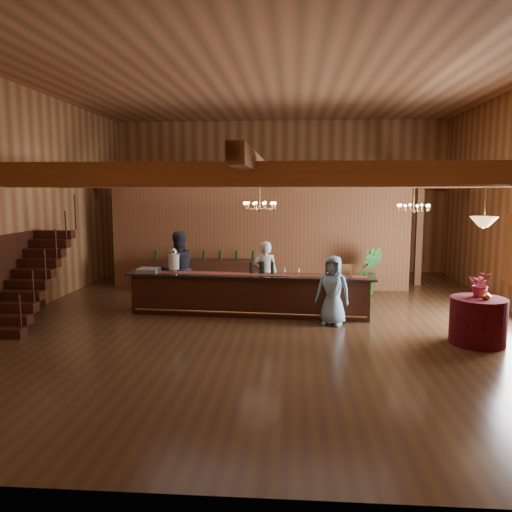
# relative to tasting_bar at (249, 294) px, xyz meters

# --- Properties ---
(floor) EXTENTS (14.00, 14.00, 0.00)m
(floor) POSITION_rel_tasting_bar_xyz_m (0.52, -0.21, -0.51)
(floor) COLOR #3E2618
(floor) RESTS_ON ground
(ceiling) EXTENTS (14.00, 14.00, 0.00)m
(ceiling) POSITION_rel_tasting_bar_xyz_m (0.52, -0.21, 4.99)
(ceiling) COLOR #A86A45
(ceiling) RESTS_ON wall_back
(wall_back) EXTENTS (12.00, 0.10, 5.50)m
(wall_back) POSITION_rel_tasting_bar_xyz_m (0.52, 6.79, 2.24)
(wall_back) COLOR #9C723F
(wall_back) RESTS_ON floor
(wall_front) EXTENTS (12.00, 0.10, 5.50)m
(wall_front) POSITION_rel_tasting_bar_xyz_m (0.52, -7.21, 2.24)
(wall_front) COLOR #9C723F
(wall_front) RESTS_ON floor
(wall_left) EXTENTS (0.10, 14.00, 5.50)m
(wall_left) POSITION_rel_tasting_bar_xyz_m (-5.48, -0.21, 2.24)
(wall_left) COLOR #9C723F
(wall_left) RESTS_ON floor
(beam_grid) EXTENTS (11.90, 13.90, 0.39)m
(beam_grid) POSITION_rel_tasting_bar_xyz_m (0.52, 0.29, 2.73)
(beam_grid) COLOR #93592E
(beam_grid) RESTS_ON wall_left
(support_posts) EXTENTS (9.20, 10.20, 3.20)m
(support_posts) POSITION_rel_tasting_bar_xyz_m (0.52, -0.71, 1.09)
(support_posts) COLOR #93592E
(support_posts) RESTS_ON floor
(partition_wall) EXTENTS (9.00, 0.18, 3.10)m
(partition_wall) POSITION_rel_tasting_bar_xyz_m (0.02, 3.29, 1.04)
(partition_wall) COLOR brown
(partition_wall) RESTS_ON floor
(staircase) EXTENTS (1.00, 2.80, 2.00)m
(staircase) POSITION_rel_tasting_bar_xyz_m (-4.93, -0.95, 0.49)
(staircase) COLOR #39150D
(staircase) RESTS_ON floor
(backroom_boxes) EXTENTS (4.10, 0.60, 1.10)m
(backroom_boxes) POSITION_rel_tasting_bar_xyz_m (0.22, 5.29, 0.02)
(backroom_boxes) COLOR #39150D
(backroom_boxes) RESTS_ON floor
(tasting_bar) EXTENTS (6.01, 1.18, 1.01)m
(tasting_bar) POSITION_rel_tasting_bar_xyz_m (0.00, 0.00, 0.00)
(tasting_bar) COLOR #39150D
(tasting_bar) RESTS_ON floor
(beverage_dispenser) EXTENTS (0.26, 0.26, 0.60)m
(beverage_dispenser) POSITION_rel_tasting_bar_xyz_m (-1.86, 0.18, 0.78)
(beverage_dispenser) COLOR silver
(beverage_dispenser) RESTS_ON tasting_bar
(glass_rack_tray) EXTENTS (0.50, 0.50, 0.10)m
(glass_rack_tray) POSITION_rel_tasting_bar_xyz_m (-2.50, 0.13, 0.54)
(glass_rack_tray) COLOR gray
(glass_rack_tray) RESTS_ON tasting_bar
(raffle_drum) EXTENTS (0.34, 0.24, 0.30)m
(raffle_drum) POSITION_rel_tasting_bar_xyz_m (2.26, -0.21, 0.67)
(raffle_drum) COLOR brown
(raffle_drum) RESTS_ON tasting_bar
(bar_bottle_0) EXTENTS (0.07, 0.07, 0.30)m
(bar_bottle_0) POSITION_rel_tasting_bar_xyz_m (0.04, 0.11, 0.64)
(bar_bottle_0) COLOR black
(bar_bottle_0) RESTS_ON tasting_bar
(bar_bottle_1) EXTENTS (0.07, 0.07, 0.30)m
(bar_bottle_1) POSITION_rel_tasting_bar_xyz_m (0.28, 0.10, 0.64)
(bar_bottle_1) COLOR black
(bar_bottle_1) RESTS_ON tasting_bar
(bar_bottle_2) EXTENTS (0.07, 0.07, 0.30)m
(bar_bottle_2) POSITION_rel_tasting_bar_xyz_m (0.32, 0.09, 0.64)
(bar_bottle_2) COLOR black
(bar_bottle_2) RESTS_ON tasting_bar
(bar_bottle_3) EXTENTS (0.07, 0.07, 0.30)m
(bar_bottle_3) POSITION_rel_tasting_bar_xyz_m (0.57, 0.08, 0.64)
(bar_bottle_3) COLOR black
(bar_bottle_3) RESTS_ON tasting_bar
(backbar_shelf) EXTENTS (3.37, 0.90, 0.94)m
(backbar_shelf) POSITION_rel_tasting_bar_xyz_m (-1.60, 2.85, -0.04)
(backbar_shelf) COLOR #39150D
(backbar_shelf) RESTS_ON floor
(round_table) EXTENTS (1.06, 1.06, 0.92)m
(round_table) POSITION_rel_tasting_bar_xyz_m (4.68, -1.94, -0.05)
(round_table) COLOR #440E1B
(round_table) RESTS_ON floor
(chandelier_left) EXTENTS (0.80, 0.80, 0.73)m
(chandelier_left) POSITION_rel_tasting_bar_xyz_m (0.21, 0.72, 2.12)
(chandelier_left) COLOR #C98C4A
(chandelier_left) RESTS_ON beam_grid
(chandelier_right) EXTENTS (0.80, 0.80, 0.79)m
(chandelier_right) POSITION_rel_tasting_bar_xyz_m (4.12, 1.32, 2.06)
(chandelier_right) COLOR #C98C4A
(chandelier_right) RESTS_ON beam_grid
(pendant_lamp) EXTENTS (0.52, 0.52, 0.90)m
(pendant_lamp) POSITION_rel_tasting_bar_xyz_m (4.68, -1.94, 1.90)
(pendant_lamp) COLOR #C98C4A
(pendant_lamp) RESTS_ON beam_grid
(bartender) EXTENTS (0.63, 0.42, 1.73)m
(bartender) POSITION_rel_tasting_bar_xyz_m (0.35, 0.73, 0.36)
(bartender) COLOR silver
(bartender) RESTS_ON floor
(staff_second) EXTENTS (1.21, 1.17, 1.96)m
(staff_second) POSITION_rel_tasting_bar_xyz_m (-1.89, 0.69, 0.48)
(staff_second) COLOR #2A2938
(staff_second) RESTS_ON floor
(guest) EXTENTS (0.89, 0.73, 1.57)m
(guest) POSITION_rel_tasting_bar_xyz_m (1.95, -0.72, 0.28)
(guest) COLOR #7AA9C5
(guest) RESTS_ON floor
(floor_plant) EXTENTS (0.81, 0.67, 1.40)m
(floor_plant) POSITION_rel_tasting_bar_xyz_m (3.22, 2.57, 0.19)
(floor_plant) COLOR #276427
(floor_plant) RESTS_ON floor
(table_flowers) EXTENTS (0.56, 0.52, 0.51)m
(table_flowers) POSITION_rel_tasting_bar_xyz_m (4.75, -1.80, 0.66)
(table_flowers) COLOR #A0233E
(table_flowers) RESTS_ON round_table
(table_vase) EXTENTS (0.15, 0.15, 0.28)m
(table_vase) POSITION_rel_tasting_bar_xyz_m (4.75, -2.08, 0.55)
(table_vase) COLOR #C98C4A
(table_vase) RESTS_ON round_table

